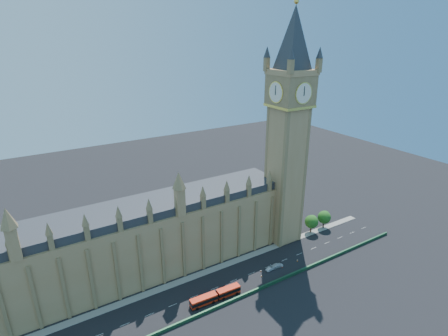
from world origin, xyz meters
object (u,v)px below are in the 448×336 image
car_grey (226,292)px  car_silver (270,269)px  car_white (277,266)px  red_bus (215,296)px

car_grey → car_silver: (21.26, 2.12, -0.09)m
car_silver → car_white: size_ratio=0.76×
red_bus → car_silver: bearing=9.4°
car_grey → car_white: size_ratio=0.85×
red_bus → car_silver: size_ratio=4.67×
red_bus → car_white: (29.23, 3.23, -0.88)m
red_bus → car_grey: size_ratio=4.22×
car_silver → car_grey: bearing=90.7°
car_white → red_bus: bearing=101.0°
red_bus → car_grey: bearing=14.2°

